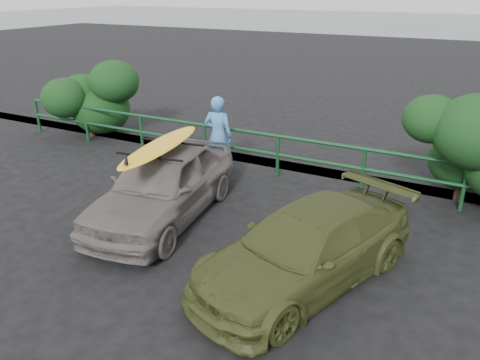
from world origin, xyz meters
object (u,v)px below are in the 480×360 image
object	(u,v)px
man	(218,136)
olive_vehicle	(306,248)
surfboard	(161,146)
guardrail	(240,150)
sedan	(163,184)

from	to	relation	value
man	olive_vehicle	bearing A→B (deg)	127.48
olive_vehicle	surfboard	size ratio (longest dim) A/B	1.46
man	guardrail	bearing A→B (deg)	-135.54
sedan	man	size ratio (longest dim) A/B	2.15
sedan	guardrail	bearing A→B (deg)	80.12
guardrail	sedan	distance (m)	2.95
guardrail	surfboard	size ratio (longest dim) A/B	5.09
guardrail	sedan	size ratio (longest dim) A/B	3.45
surfboard	olive_vehicle	bearing A→B (deg)	-21.25
sedan	surfboard	world-z (taller)	surfboard
sedan	surfboard	distance (m)	0.78
surfboard	man	bearing A→B (deg)	87.49
man	surfboard	bearing A→B (deg)	86.40
sedan	olive_vehicle	xyz separation A→B (m)	(3.17, -0.78, -0.11)
guardrail	man	size ratio (longest dim) A/B	7.40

